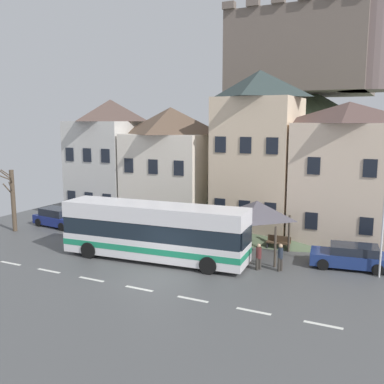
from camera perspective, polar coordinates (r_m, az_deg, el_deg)
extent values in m
cube|color=#4F5051|center=(23.82, -4.93, -11.32)|extent=(40.00, 60.00, 0.06)
cube|color=silver|center=(28.30, -22.59, -8.57)|extent=(1.60, 0.20, 0.01)
cube|color=silver|center=(26.21, -18.17, -9.74)|extent=(1.60, 0.20, 0.01)
cube|color=silver|center=(24.30, -12.98, -11.02)|extent=(1.60, 0.20, 0.01)
cube|color=silver|center=(22.63, -6.91, -12.40)|extent=(1.60, 0.20, 0.01)
cube|color=silver|center=(21.26, 0.10, -13.80)|extent=(1.60, 0.20, 0.01)
cube|color=silver|center=(20.24, 8.04, -15.14)|extent=(1.60, 0.20, 0.01)
cube|color=silver|center=(19.64, 16.74, -16.26)|extent=(1.60, 0.20, 0.01)
cube|color=silver|center=(39.19, -10.38, 3.00)|extent=(5.46, 6.55, 8.28)
pyramid|color=brown|center=(38.97, -10.60, 10.43)|extent=(5.46, 6.55, 1.85)
cube|color=black|center=(38.08, -15.44, -0.65)|extent=(0.80, 0.06, 1.10)
cube|color=black|center=(36.91, -13.31, -0.87)|extent=(0.80, 0.06, 1.10)
cube|color=black|center=(35.80, -11.05, -1.10)|extent=(0.80, 0.06, 1.10)
cube|color=black|center=(37.65, -15.67, 4.76)|extent=(0.80, 0.06, 1.10)
cube|color=black|center=(36.46, -13.52, 4.71)|extent=(0.80, 0.06, 1.10)
cube|color=black|center=(35.34, -11.23, 4.65)|extent=(0.80, 0.06, 1.10)
cube|color=silver|center=(35.51, -2.75, 1.70)|extent=(6.54, 5.56, 7.30)
pyramid|color=brown|center=(35.20, -2.81, 9.30)|extent=(6.54, 5.56, 2.09)
cube|color=black|center=(34.58, -8.13, -1.79)|extent=(0.80, 0.06, 1.10)
cube|color=black|center=(33.43, -5.03, -2.11)|extent=(0.80, 0.06, 1.10)
cube|color=black|center=(32.38, -1.72, -2.46)|extent=(0.80, 0.06, 1.10)
cube|color=black|center=(34.12, -8.26, 3.45)|extent=(0.80, 0.06, 1.10)
cube|color=black|center=(32.95, -5.11, 3.30)|extent=(0.80, 0.06, 1.10)
cube|color=black|center=(31.88, -1.75, 3.14)|extent=(0.80, 0.06, 1.10)
cube|color=beige|center=(32.56, 8.59, 3.27)|extent=(5.47, 5.66, 9.96)
pyramid|color=#2D3938|center=(32.49, 8.86, 13.77)|extent=(5.47, 5.66, 1.94)
cube|color=black|center=(30.89, 3.65, -1.84)|extent=(0.80, 0.06, 1.10)
cube|color=black|center=(30.26, 6.84, -2.12)|extent=(0.80, 0.06, 1.10)
cube|color=black|center=(29.73, 10.17, -2.41)|extent=(0.80, 0.06, 1.10)
cube|color=black|center=(30.36, 3.73, 6.20)|extent=(0.80, 0.06, 1.10)
cube|color=black|center=(29.71, 7.00, 6.09)|extent=(0.80, 0.06, 1.10)
cube|color=black|center=(29.17, 10.41, 5.94)|extent=(0.80, 0.06, 1.10)
cube|color=beige|center=(31.18, 19.37, 0.95)|extent=(6.62, 5.23, 8.20)
pyramid|color=brown|center=(30.89, 19.85, 9.76)|extent=(6.62, 5.23, 1.37)
cube|color=black|center=(29.22, 15.29, -3.65)|extent=(0.80, 0.06, 1.10)
cube|color=black|center=(28.82, 21.78, -4.17)|extent=(0.80, 0.06, 1.10)
cube|color=black|center=(28.65, 15.60, 3.31)|extent=(0.80, 0.06, 1.10)
cube|color=black|center=(28.25, 22.22, 2.88)|extent=(0.80, 0.06, 1.10)
cone|color=#5A6B4D|center=(48.94, 14.10, 6.30)|extent=(41.95, 41.95, 12.00)
cube|color=#6C5F56|center=(49.32, 14.52, 16.73)|extent=(13.22, 13.22, 7.82)
cylinder|color=#6A5A59|center=(45.13, 22.25, 17.04)|extent=(5.43, 5.43, 7.77)
cube|color=#6C5F56|center=(45.57, 4.85, 23.06)|extent=(1.20, 0.70, 0.67)
cube|color=#6C5F56|center=(44.77, 7.98, 23.26)|extent=(1.20, 0.70, 0.67)
cube|color=#6C5F56|center=(44.09, 11.21, 23.40)|extent=(1.20, 0.70, 0.67)
cube|color=white|center=(26.68, -4.95, -7.05)|extent=(11.56, 3.35, 1.20)
cube|color=#1E8C60|center=(26.66, -4.96, -6.92)|extent=(11.59, 3.37, 0.36)
cube|color=#19232D|center=(26.39, -4.99, -4.75)|extent=(11.46, 3.30, 1.01)
cube|color=white|center=(26.17, -5.02, -2.67)|extent=(11.56, 3.35, 0.95)
cube|color=#19232D|center=(24.45, 7.17, -5.93)|extent=(0.22, 2.08, 0.97)
cylinder|color=black|center=(26.44, 3.85, -7.98)|extent=(1.02, 0.36, 1.00)
cylinder|color=black|center=(24.29, 2.12, -9.55)|extent=(1.02, 0.36, 1.00)
cylinder|color=black|center=(29.62, -10.68, -6.22)|extent=(1.02, 0.36, 1.00)
cylinder|color=black|center=(27.72, -13.31, -7.39)|extent=(1.02, 0.36, 1.00)
cylinder|color=#473D33|center=(29.66, 6.32, -4.69)|extent=(0.14, 0.14, 2.40)
cylinder|color=#473D33|center=(28.76, 12.54, -5.31)|extent=(0.14, 0.14, 2.40)
cylinder|color=#473D33|center=(26.67, 3.91, -6.26)|extent=(0.14, 0.14, 2.40)
cylinder|color=#473D33|center=(25.67, 10.80, -7.03)|extent=(0.14, 0.14, 2.40)
pyramid|color=#4F4B53|center=(27.24, 8.48, -2.25)|extent=(3.60, 3.60, 1.08)
cube|color=navy|center=(36.42, -17.02, -3.50)|extent=(4.30, 2.25, 0.69)
cube|color=#1E232D|center=(36.45, -17.28, -2.49)|extent=(2.64, 1.84, 0.58)
cylinder|color=black|center=(36.01, -14.57, -3.87)|extent=(0.66, 0.27, 0.64)
cylinder|color=black|center=(34.92, -16.62, -4.37)|extent=(0.66, 0.27, 0.64)
cylinder|color=black|center=(38.02, -17.36, -3.31)|extent=(0.66, 0.27, 0.64)
cylinder|color=black|center=(36.99, -19.38, -3.76)|extent=(0.66, 0.27, 0.64)
cube|color=navy|center=(26.88, 19.87, -8.19)|extent=(4.56, 2.44, 0.69)
cube|color=#1E232D|center=(26.72, 20.41, -7.02)|extent=(2.81, 1.98, 0.48)
cylinder|color=black|center=(26.07, 16.72, -9.03)|extent=(0.66, 0.29, 0.64)
cylinder|color=black|center=(27.75, 16.81, -7.91)|extent=(0.66, 0.29, 0.64)
cylinder|color=black|center=(26.20, 23.07, -9.31)|extent=(0.66, 0.29, 0.64)
cylinder|color=black|center=(27.88, 22.76, -8.17)|extent=(0.66, 0.29, 0.64)
cylinder|color=#38332D|center=(25.37, 8.83, -9.17)|extent=(0.17, 0.17, 0.71)
cylinder|color=#38332D|center=(25.23, 8.48, -9.27)|extent=(0.17, 0.17, 0.71)
cylinder|color=#512323|center=(25.11, 8.69, -7.87)|extent=(0.32, 0.32, 0.63)
sphere|color=tan|center=(24.99, 8.72, -6.93)|extent=(0.22, 0.22, 0.22)
cylinder|color=#38332D|center=(27.07, 4.89, -7.84)|extent=(0.16, 0.16, 0.76)
cylinder|color=#38332D|center=(27.24, 4.72, -7.73)|extent=(0.16, 0.16, 0.76)
cylinder|color=gray|center=(26.98, 4.82, -6.52)|extent=(0.28, 0.28, 0.59)
sphere|color=tan|center=(26.87, 4.83, -5.70)|extent=(0.20, 0.20, 0.20)
cylinder|color=#38332D|center=(26.32, 7.55, -8.36)|extent=(0.16, 0.16, 0.79)
cylinder|color=#38332D|center=(26.35, 7.12, -8.33)|extent=(0.16, 0.16, 0.79)
cylinder|color=gray|center=(26.14, 7.37, -6.96)|extent=(0.31, 0.31, 0.64)
sphere|color=tan|center=(26.03, 7.39, -6.05)|extent=(0.22, 0.22, 0.22)
cylinder|color=#38332D|center=(25.21, 11.27, -9.28)|extent=(0.16, 0.16, 0.78)
cylinder|color=#38332D|center=(25.34, 11.57, -9.19)|extent=(0.16, 0.16, 0.78)
cylinder|color=#232B38|center=(25.08, 11.46, -7.83)|extent=(0.28, 0.28, 0.61)
sphere|color=tan|center=(24.96, 11.50, -6.91)|extent=(0.23, 0.23, 0.23)
cube|color=brown|center=(29.29, 11.19, -6.51)|extent=(1.55, 0.45, 0.08)
cube|color=brown|center=(29.44, 11.31, -5.99)|extent=(1.55, 0.06, 0.40)
cube|color=#2D2D33|center=(29.52, 9.86, -6.80)|extent=(0.08, 0.36, 0.45)
cube|color=#2D2D33|center=(29.19, 12.50, -7.07)|extent=(0.08, 0.36, 0.45)
cylinder|color=silver|center=(25.02, 23.81, -1.32)|extent=(0.10, 0.10, 8.15)
cylinder|color=brown|center=(35.71, -22.29, -1.06)|extent=(0.33, 0.33, 4.69)
cylinder|color=brown|center=(35.30, -23.07, 2.26)|extent=(0.37, 0.75, 0.64)
cylinder|color=brown|center=(35.20, -22.57, 0.57)|extent=(0.47, 0.71, 0.95)
cylinder|color=brown|center=(35.27, -23.19, 1.72)|extent=(0.40, 0.98, 0.55)
cylinder|color=brown|center=(35.72, -22.89, 0.34)|extent=(0.73, 0.40, 0.91)
cylinder|color=brown|center=(35.34, -23.22, 2.10)|extent=(0.55, 0.89, 0.89)
cylinder|color=brown|center=(35.13, -22.51, 1.38)|extent=(0.58, 0.62, 0.69)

